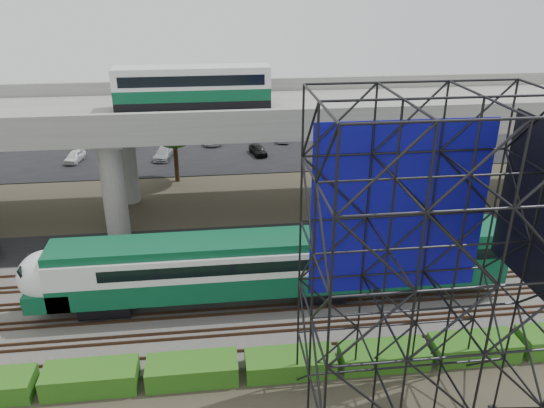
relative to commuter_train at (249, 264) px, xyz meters
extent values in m
plane|color=#474233|center=(0.59, -2.00, -2.88)|extent=(140.00, 140.00, 0.00)
cube|color=slate|center=(0.59, 0.00, -2.78)|extent=(90.00, 12.00, 0.20)
cube|color=black|center=(0.59, 8.50, -2.84)|extent=(90.00, 5.00, 0.08)
cube|color=black|center=(0.59, 32.00, -2.84)|extent=(90.00, 18.00, 0.08)
cube|color=slate|center=(0.59, 54.00, -2.87)|extent=(140.00, 40.00, 0.03)
cube|color=#472D1E|center=(0.59, -4.72, -2.60)|extent=(90.00, 0.08, 0.16)
cube|color=#472D1E|center=(0.59, -3.28, -2.60)|extent=(90.00, 0.08, 0.16)
cube|color=#472D1E|center=(0.59, -2.72, -2.60)|extent=(90.00, 0.08, 0.16)
cube|color=#472D1E|center=(0.59, -1.28, -2.60)|extent=(90.00, 0.08, 0.16)
cube|color=#472D1E|center=(0.59, -0.72, -2.60)|extent=(90.00, 0.08, 0.16)
cube|color=#472D1E|center=(0.59, 0.72, -2.60)|extent=(90.00, 0.08, 0.16)
cube|color=#472D1E|center=(0.59, 1.28, -2.60)|extent=(90.00, 0.08, 0.16)
cube|color=#472D1E|center=(0.59, 2.72, -2.60)|extent=(90.00, 0.08, 0.16)
cube|color=#472D1E|center=(0.59, 3.28, -2.60)|extent=(90.00, 0.08, 0.16)
cube|color=#472D1E|center=(0.59, 4.72, -2.60)|extent=(90.00, 0.08, 0.16)
cube|color=black|center=(-8.62, 0.00, -2.07)|extent=(3.00, 2.20, 0.90)
cube|color=black|center=(4.38, 0.00, -2.07)|extent=(3.00, 2.20, 0.90)
cube|color=#0A4B2D|center=(-2.12, 0.00, -0.92)|extent=(19.00, 3.00, 1.40)
cube|color=silver|center=(-2.12, 0.00, 0.53)|extent=(19.00, 3.00, 1.50)
cube|color=#0A4B2D|center=(-2.12, 0.00, 1.53)|extent=(19.00, 2.60, 0.50)
cube|color=black|center=(-1.12, 0.00, 0.58)|extent=(15.00, 3.06, 0.70)
ellipsoid|color=silver|center=(-11.62, 0.00, -0.02)|extent=(3.60, 3.00, 3.20)
cube|color=#0A4B2D|center=(-11.62, 0.00, -1.07)|extent=(2.60, 3.00, 1.10)
cube|color=black|center=(-12.72, 0.00, 0.48)|extent=(0.48, 2.00, 1.09)
cube|color=#0A4B2D|center=(11.88, 0.00, 0.08)|extent=(8.00, 3.00, 3.40)
cube|color=#9E9B93|center=(0.59, 14.00, 5.72)|extent=(80.00, 12.00, 1.20)
cube|color=#9E9B93|center=(0.59, 8.25, 6.87)|extent=(80.00, 0.50, 1.10)
cube|color=#9E9B93|center=(0.59, 19.75, 6.87)|extent=(80.00, 0.50, 1.10)
cylinder|color=#9E9B93|center=(-9.41, 10.50, 1.12)|extent=(1.80, 1.80, 8.00)
cylinder|color=#9E9B93|center=(-9.41, 17.50, 1.12)|extent=(1.80, 1.80, 8.00)
cube|color=#9E9B93|center=(-9.41, 14.00, 4.82)|extent=(2.40, 9.00, 0.60)
cylinder|color=#9E9B93|center=(10.59, 10.50, 1.12)|extent=(1.80, 1.80, 8.00)
cylinder|color=#9E9B93|center=(10.59, 17.50, 1.12)|extent=(1.80, 1.80, 8.00)
cube|color=#9E9B93|center=(10.59, 14.00, 4.82)|extent=(2.40, 9.00, 0.60)
cylinder|color=#9E9B93|center=(28.59, 17.50, 1.12)|extent=(1.80, 1.80, 8.00)
cube|color=black|center=(-3.13, 14.00, 6.67)|extent=(12.00, 2.50, 0.70)
cube|color=#0A4B2D|center=(-3.13, 14.00, 7.47)|extent=(12.00, 2.50, 0.90)
cube|color=silver|center=(-3.13, 14.00, 8.57)|extent=(12.00, 2.50, 1.30)
cube|color=black|center=(-3.13, 14.00, 8.62)|extent=(11.00, 2.56, 0.80)
cube|color=silver|center=(-3.13, 14.00, 9.37)|extent=(12.00, 2.40, 0.30)
cube|color=#0C0C84|center=(6.35, -6.95, 6.42)|extent=(8.10, 0.08, 8.25)
cube|color=black|center=(10.90, -10.00, 7.62)|extent=(0.06, 5.40, 6.75)
cube|color=#285613|center=(-8.41, -6.30, -2.28)|extent=(4.60, 1.80, 1.20)
cube|color=#285613|center=(-3.41, -6.30, -2.31)|extent=(4.60, 1.80, 1.15)
cube|color=#285613|center=(1.59, -6.30, -2.37)|extent=(4.60, 1.80, 1.03)
cube|color=#285613|center=(6.59, -6.30, -2.38)|extent=(4.60, 1.80, 1.01)
cube|color=#285613|center=(11.59, -6.30, -2.32)|extent=(4.60, 1.80, 1.12)
cylinder|color=#382314|center=(14.59, 10.50, -0.48)|extent=(0.44, 0.44, 4.80)
ellipsoid|color=#285613|center=(14.59, 10.50, 2.72)|extent=(4.94, 4.94, 4.18)
cylinder|color=#382314|center=(-5.41, 22.00, -0.48)|extent=(0.44, 0.44, 4.80)
ellipsoid|color=#285613|center=(-5.41, 22.00, 2.72)|extent=(4.94, 4.94, 4.18)
imported|color=white|center=(-16.70, 29.00, -2.21)|extent=(2.00, 3.64, 1.17)
imported|color=#B1B3B9|center=(-11.12, 34.00, -2.20)|extent=(1.77, 3.77, 1.20)
imported|color=#A4A7AC|center=(-7.17, 29.00, -2.20)|extent=(2.40, 4.39, 1.21)
imported|color=white|center=(-1.88, 34.00, -2.21)|extent=(2.50, 4.48, 1.18)
imported|color=black|center=(3.27, 29.00, -2.22)|extent=(2.13, 3.61, 1.15)
imported|color=#A5A9AD|center=(6.90, 34.00, -2.17)|extent=(1.98, 4.02, 1.27)
imported|color=white|center=(12.68, 29.00, -2.17)|extent=(2.40, 4.55, 1.26)
imported|color=#AFB2B7|center=(16.58, 34.00, -2.15)|extent=(2.62, 4.88, 1.30)
camera|label=1|loc=(-1.90, -27.76, 16.24)|focal=35.00mm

